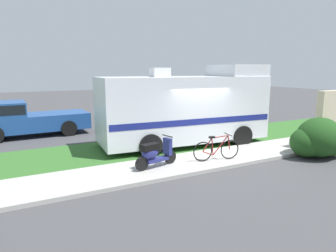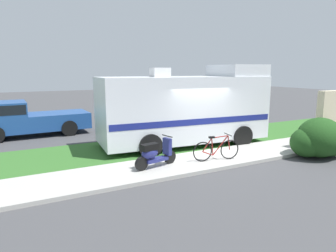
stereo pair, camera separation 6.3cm
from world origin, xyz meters
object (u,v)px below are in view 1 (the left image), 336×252
Objects in this scene: motorhome_rv at (186,108)px; bicycle at (216,149)px; pickup_truck_near at (20,118)px; bottle_spare at (318,135)px; scooter at (155,153)px; pickup_truck_far at (169,102)px; bottle_green at (292,141)px.

bicycle is at bearing -98.48° from motorhome_rv.
bottle_spare is (12.26, -7.09, -0.71)m from pickup_truck_near.
scooter is at bearing 172.32° from bicycle.
pickup_truck_near reaches higher than bottle_spare.
pickup_truck_near is 9.91m from pickup_truck_far.
pickup_truck_near reaches higher than scooter.
pickup_truck_far is at bearing 92.78° from bottle_green.
scooter is 0.29× the size of pickup_truck_near.
pickup_truck_far reaches higher than bottle_green.
pickup_truck_near is 12.54m from bottle_green.
bicycle is at bearing -109.64° from pickup_truck_far.
scooter is 6.60× the size of bottle_spare.
bottle_spare is (2.71, -9.72, -0.72)m from pickup_truck_far.
bottle_green is at bearing -87.22° from pickup_truck_far.
motorhome_rv is at bearing -39.52° from pickup_truck_near.
bicycle is 0.32× the size of pickup_truck_near.
motorhome_rv reaches higher than pickup_truck_far.
bicycle is 11.16m from pickup_truck_far.
pickup_truck_far is at bearing 59.80° from scooter.
bottle_spare is at bearing 9.71° from bottle_green.
pickup_truck_near is at bearing 115.52° from scooter.
pickup_truck_near reaches higher than bicycle.
pickup_truck_far reaches higher than bicycle.
bottle_green is at bearing 5.36° from bicycle.
pickup_truck_near is at bearing -164.57° from pickup_truck_far.
scooter is at bearing -136.78° from motorhome_rv.
bicycle is 0.31× the size of pickup_truck_far.
bicycle is at bearing -7.68° from scooter.
bottle_spare is (6.05, -1.96, -1.41)m from motorhome_rv.
bottle_green is 1.01× the size of bottle_spare.
pickup_truck_near is at bearing 140.48° from motorhome_rv.
pickup_truck_far is 22.20× the size of bottle_green.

